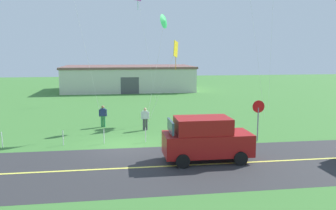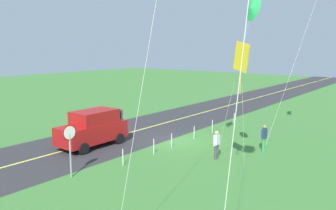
% 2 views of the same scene
% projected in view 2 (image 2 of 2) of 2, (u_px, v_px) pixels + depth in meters
% --- Properties ---
extents(ground_plane, '(120.00, 120.00, 0.10)m').
position_uv_depth(ground_plane, '(175.00, 142.00, 22.83)').
color(ground_plane, '#3D7533').
extents(asphalt_road, '(120.00, 7.00, 0.00)m').
position_uv_depth(asphalt_road, '(131.00, 132.00, 25.24)').
color(asphalt_road, '#2D2D30').
rests_on(asphalt_road, ground).
extents(road_centre_stripe, '(120.00, 0.16, 0.00)m').
position_uv_depth(road_centre_stripe, '(131.00, 132.00, 25.24)').
color(road_centre_stripe, '#E5E04C').
rests_on(road_centre_stripe, asphalt_road).
extents(car_suv_foreground, '(4.40, 2.12, 2.24)m').
position_uv_depth(car_suv_foreground, '(93.00, 128.00, 21.57)').
color(car_suv_foreground, maroon).
rests_on(car_suv_foreground, ground).
extents(stop_sign, '(0.76, 0.08, 2.56)m').
position_uv_depth(stop_sign, '(70.00, 140.00, 16.23)').
color(stop_sign, gray).
rests_on(stop_sign, ground).
extents(person_adult_near, '(0.58, 0.22, 1.60)m').
position_uv_depth(person_adult_near, '(217.00, 144.00, 19.07)').
color(person_adult_near, '#3F3F47').
rests_on(person_adult_near, ground).
extents(person_adult_companion, '(0.58, 0.22, 1.60)m').
position_uv_depth(person_adult_companion, '(264.00, 137.00, 20.49)').
color(person_adult_companion, '#338C4C').
rests_on(person_adult_companion, ground).
extents(kite_red_low, '(2.20, 3.13, 8.33)m').
position_uv_depth(kite_red_low, '(252.00, 9.00, 15.04)').
color(kite_red_low, silver).
rests_on(kite_red_low, ground).
extents(kite_orange_near, '(2.54, 1.21, 6.37)m').
position_uv_depth(kite_orange_near, '(241.00, 59.00, 14.73)').
color(kite_orange_near, silver).
rests_on(kite_orange_near, ground).
extents(fence_post_0, '(0.05, 0.05, 0.90)m').
position_uv_depth(fence_post_0, '(234.00, 119.00, 27.80)').
color(fence_post_0, silver).
rests_on(fence_post_0, ground).
extents(fence_post_1, '(0.05, 0.05, 0.90)m').
position_uv_depth(fence_post_1, '(212.00, 126.00, 25.13)').
color(fence_post_1, silver).
rests_on(fence_post_1, ground).
extents(fence_post_2, '(0.05, 0.05, 0.90)m').
position_uv_depth(fence_post_2, '(194.00, 133.00, 23.27)').
color(fence_post_2, silver).
rests_on(fence_post_2, ground).
extents(fence_post_3, '(0.05, 0.05, 0.90)m').
position_uv_depth(fence_post_3, '(172.00, 140.00, 21.31)').
color(fence_post_3, silver).
rests_on(fence_post_3, ground).
extents(fence_post_4, '(0.05, 0.05, 0.90)m').
position_uv_depth(fence_post_4, '(154.00, 147.00, 19.99)').
color(fence_post_4, silver).
rests_on(fence_post_4, ground).
extents(fence_post_5, '(0.05, 0.05, 0.90)m').
position_uv_depth(fence_post_5, '(123.00, 157.00, 18.04)').
color(fence_post_5, silver).
rests_on(fence_post_5, ground).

